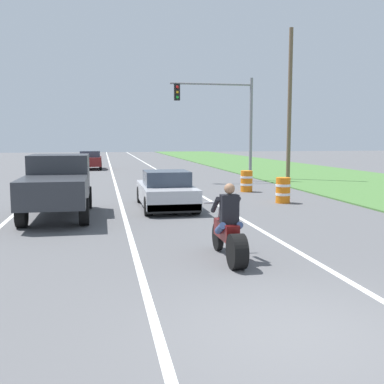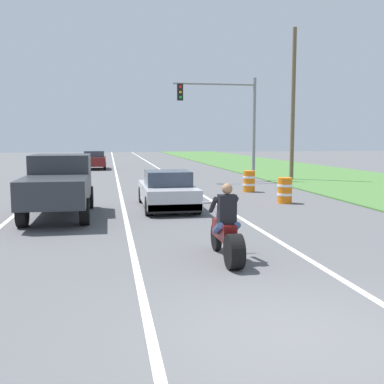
% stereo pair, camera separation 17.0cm
% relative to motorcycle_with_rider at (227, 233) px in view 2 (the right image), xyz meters
% --- Properties ---
extents(ground_plane, '(160.00, 160.00, 0.00)m').
position_rel_motorcycle_with_rider_xyz_m(ground_plane, '(-0.07, -3.64, -0.59)').
color(ground_plane, '#565659').
extents(lane_stripe_left_solid, '(0.14, 120.00, 0.01)m').
position_rel_motorcycle_with_rider_xyz_m(lane_stripe_left_solid, '(-5.47, 16.36, -0.59)').
color(lane_stripe_left_solid, white).
rests_on(lane_stripe_left_solid, ground).
extents(lane_stripe_right_solid, '(0.14, 120.00, 0.01)m').
position_rel_motorcycle_with_rider_xyz_m(lane_stripe_right_solid, '(1.73, 16.36, -0.59)').
color(lane_stripe_right_solid, white).
rests_on(lane_stripe_right_solid, ground).
extents(lane_stripe_centre_dashed, '(0.14, 120.00, 0.01)m').
position_rel_motorcycle_with_rider_xyz_m(lane_stripe_centre_dashed, '(-1.87, 16.36, -0.59)').
color(lane_stripe_centre_dashed, white).
rests_on(lane_stripe_centre_dashed, ground).
extents(grass_verge_right, '(10.00, 120.00, 0.06)m').
position_rel_motorcycle_with_rider_xyz_m(grass_verge_right, '(11.85, 16.36, -0.56)').
color(grass_verge_right, '#477538').
rests_on(grass_verge_right, ground).
extents(motorcycle_with_rider, '(0.70, 2.21, 1.62)m').
position_rel_motorcycle_with_rider_xyz_m(motorcycle_with_rider, '(0.00, 0.00, 0.00)').
color(motorcycle_with_rider, black).
rests_on(motorcycle_with_rider, ground).
extents(sports_car_silver, '(1.84, 4.30, 1.37)m').
position_rel_motorcycle_with_rider_xyz_m(sports_car_silver, '(-0.30, 7.50, 0.04)').
color(sports_car_silver, '#B7B7BC').
rests_on(sports_car_silver, ground).
extents(pickup_truck_left_lane_dark_grey, '(2.02, 4.80, 1.98)m').
position_rel_motorcycle_with_rider_xyz_m(pickup_truck_left_lane_dark_grey, '(-3.96, 6.25, 0.51)').
color(pickup_truck_left_lane_dark_grey, '#2D3035').
rests_on(pickup_truck_left_lane_dark_grey, ground).
extents(traffic_light_mast_near, '(4.87, 0.34, 6.00)m').
position_rel_motorcycle_with_rider_xyz_m(traffic_light_mast_near, '(4.54, 17.26, 3.42)').
color(traffic_light_mast_near, gray).
rests_on(traffic_light_mast_near, ground).
extents(utility_pole_roadside, '(0.24, 0.24, 8.99)m').
position_rel_motorcycle_with_rider_xyz_m(utility_pole_roadside, '(8.52, 17.50, 3.90)').
color(utility_pole_roadside, brown).
rests_on(utility_pole_roadside, ground).
extents(construction_barrel_nearest, '(0.58, 0.58, 1.00)m').
position_rel_motorcycle_with_rider_xyz_m(construction_barrel_nearest, '(4.39, 8.00, -0.09)').
color(construction_barrel_nearest, orange).
rests_on(construction_barrel_nearest, ground).
extents(construction_barrel_mid, '(0.58, 0.58, 1.00)m').
position_rel_motorcycle_with_rider_xyz_m(construction_barrel_mid, '(4.15, 11.96, -0.09)').
color(construction_barrel_mid, orange).
rests_on(construction_barrel_mid, ground).
extents(distant_car_far_ahead, '(1.80, 4.00, 1.50)m').
position_rel_motorcycle_with_rider_xyz_m(distant_car_far_ahead, '(-3.51, 29.71, 0.18)').
color(distant_car_far_ahead, maroon).
rests_on(distant_car_far_ahead, ground).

